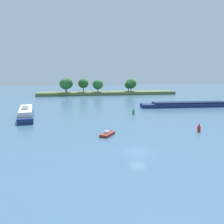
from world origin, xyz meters
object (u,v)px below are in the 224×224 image
channel_buoy_red (199,128)px  channel_buoy_green (133,112)px  small_motorboat (107,134)px  white_riverboat (26,113)px  cargo_barge (195,104)px

channel_buoy_red → channel_buoy_green: size_ratio=1.00×
channel_buoy_green → small_motorboat: bearing=-116.7°
small_motorboat → channel_buoy_red: bearing=-0.4°
white_riverboat → channel_buoy_green: 31.23m
small_motorboat → white_riverboat: (-19.58, 23.17, 0.99)m
small_motorboat → channel_buoy_red: size_ratio=2.20×
cargo_barge → channel_buoy_red: size_ratio=20.79×
cargo_barge → small_motorboat: (-38.60, -35.27, -0.65)m
cargo_barge → white_riverboat: size_ratio=1.92×
small_motorboat → cargo_barge: bearing=42.4°
channel_buoy_red → channel_buoy_green: 24.77m
small_motorboat → channel_buoy_green: (11.65, 23.15, 0.51)m
small_motorboat → channel_buoy_red: (20.07, -0.15, 0.51)m
cargo_barge → channel_buoy_red: (-18.53, -35.42, -0.14)m
cargo_barge → small_motorboat: size_ratio=9.46×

